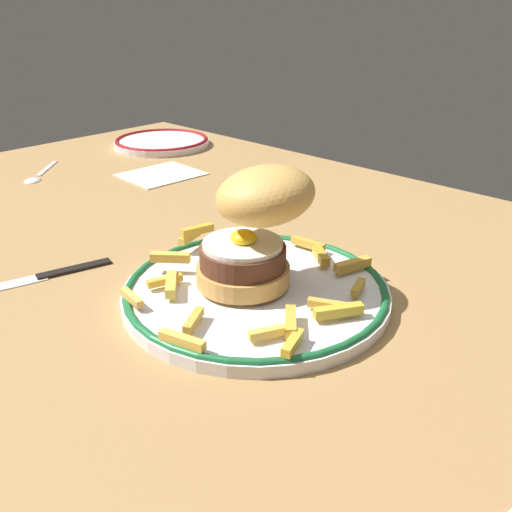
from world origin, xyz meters
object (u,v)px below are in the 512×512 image
Objects in this scene: side_plate at (162,142)px; spoon at (36,176)px; knife at (41,276)px; burger at (257,224)px; dinner_plate at (256,290)px; napkin at (161,174)px.

spoon is at bearing -85.07° from side_plate.
burger is at bearing 34.54° from knife.
spoon is (-34.52, 16.70, 0.10)cm from knife.
knife is 38.34cm from spoon.
side_plate is at bearing 150.83° from burger.
burger is 24.47cm from knife.
knife is at bearing -50.36° from side_plate.
dinner_plate is 1.40× the size of side_plate.
dinner_plate is at bearing -4.19° from spoon.
knife is at bearing -146.92° from dinner_plate.
burger reaches higher than spoon.
spoon is (2.40, -27.86, -0.48)cm from side_plate.
napkin is at bearing 123.17° from knife.
side_plate is 27.97cm from spoon.
burger reaches higher than side_plate.
dinner_plate reaches higher than knife.
burger reaches higher than napkin.
dinner_plate is 2.16× the size of napkin.
knife is at bearing -56.83° from napkin.
burger is 54.33cm from spoon.
spoon is at bearing 176.30° from burger.
napkin is (-20.96, 32.07, -0.06)cm from knife.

